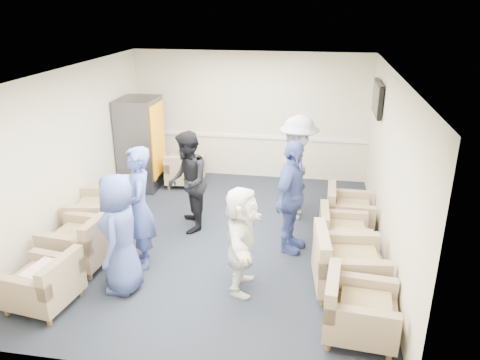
% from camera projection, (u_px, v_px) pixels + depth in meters
% --- Properties ---
extents(floor, '(6.00, 6.00, 0.00)m').
position_uv_depth(floor, '(223.00, 239.00, 7.69)').
color(floor, black).
rests_on(floor, ground).
extents(ceiling, '(6.00, 6.00, 0.00)m').
position_uv_depth(ceiling, '(221.00, 72.00, 6.71)').
color(ceiling, white).
rests_on(ceiling, back_wall).
extents(back_wall, '(5.00, 0.02, 2.70)m').
position_uv_depth(back_wall, '(250.00, 116.00, 9.96)').
color(back_wall, beige).
rests_on(back_wall, floor).
extents(front_wall, '(5.00, 0.02, 2.70)m').
position_uv_depth(front_wall, '(158.00, 262.00, 4.44)').
color(front_wall, beige).
rests_on(front_wall, floor).
extents(left_wall, '(0.02, 6.00, 2.70)m').
position_uv_depth(left_wall, '(71.00, 153.00, 7.59)').
color(left_wall, beige).
rests_on(left_wall, floor).
extents(right_wall, '(0.02, 6.00, 2.70)m').
position_uv_depth(right_wall, '(390.00, 170.00, 6.82)').
color(right_wall, beige).
rests_on(right_wall, floor).
extents(chair_rail, '(4.98, 0.04, 0.06)m').
position_uv_depth(chair_rail, '(250.00, 137.00, 10.10)').
color(chair_rail, white).
rests_on(chair_rail, back_wall).
extents(tv, '(0.10, 1.00, 0.58)m').
position_uv_depth(tv, '(377.00, 98.00, 8.23)').
color(tv, black).
rests_on(tv, right_wall).
extents(armchair_left_near, '(0.88, 0.88, 0.62)m').
position_uv_depth(armchair_left_near, '(46.00, 285.00, 5.91)').
color(armchair_left_near, '#917A5D').
rests_on(armchair_left_near, floor).
extents(armchair_left_mid, '(0.93, 0.93, 0.69)m').
position_uv_depth(armchair_left_mid, '(83.00, 243.00, 6.85)').
color(armchair_left_mid, '#917A5D').
rests_on(armchair_left_mid, floor).
extents(armchair_left_far, '(1.08, 1.08, 0.75)m').
position_uv_depth(armchair_left_far, '(105.00, 213.00, 7.73)').
color(armchair_left_far, '#917A5D').
rests_on(armchair_left_far, floor).
extents(armchair_right_near, '(0.88, 0.88, 0.65)m').
position_uv_depth(armchair_right_near, '(356.00, 311.00, 5.38)').
color(armchair_right_near, '#917A5D').
rests_on(armchair_right_near, floor).
extents(armchair_right_midnear, '(1.00, 1.00, 0.73)m').
position_uv_depth(armchair_right_midnear, '(344.00, 266.00, 6.22)').
color(armchair_right_midnear, '#917A5D').
rests_on(armchair_right_midnear, floor).
extents(armchair_right_midfar, '(0.77, 0.77, 0.60)m').
position_uv_depth(armchair_right_midfar, '(341.00, 234.00, 7.19)').
color(armchair_right_midfar, '#917A5D').
rests_on(armchair_right_midfar, floor).
extents(armchair_right_far, '(0.79, 0.79, 0.62)m').
position_uv_depth(armchair_right_far, '(347.00, 212.00, 7.94)').
color(armchair_right_far, '#917A5D').
rests_on(armchair_right_far, floor).
extents(armchair_corner, '(0.84, 0.84, 0.61)m').
position_uv_depth(armchair_corner, '(185.00, 172.00, 9.79)').
color(armchair_corner, '#917A5D').
rests_on(armchair_corner, floor).
extents(vending_machine, '(0.76, 0.88, 1.87)m').
position_uv_depth(vending_machine, '(141.00, 144.00, 9.50)').
color(vending_machine, '#4B4B53').
rests_on(vending_machine, floor).
extents(backpack, '(0.31, 0.23, 0.51)m').
position_uv_depth(backpack, '(109.00, 233.00, 7.30)').
color(backpack, black).
rests_on(backpack, floor).
extents(pillow, '(0.44, 0.53, 0.14)m').
position_uv_depth(pillow, '(44.00, 273.00, 5.85)').
color(pillow, white).
rests_on(pillow, armchair_left_near).
extents(person_front_left, '(0.60, 0.86, 1.65)m').
position_uv_depth(person_front_left, '(120.00, 234.00, 6.10)').
color(person_front_left, '#3C4D91').
rests_on(person_front_left, floor).
extents(person_mid_left, '(0.66, 0.78, 1.81)m').
position_uv_depth(person_mid_left, '(139.00, 208.00, 6.63)').
color(person_mid_left, '#3C4D91').
rests_on(person_mid_left, floor).
extents(person_back_left, '(0.85, 0.98, 1.71)m').
position_uv_depth(person_back_left, '(188.00, 182.00, 7.72)').
color(person_back_left, black).
rests_on(person_back_left, floor).
extents(person_back_right, '(0.79, 1.26, 1.86)m').
position_uv_depth(person_back_right, '(297.00, 168.00, 8.16)').
color(person_back_right, silver).
rests_on(person_back_right, floor).
extents(person_mid_right, '(0.71, 1.12, 1.77)m').
position_uv_depth(person_mid_right, '(291.00, 197.00, 7.05)').
color(person_mid_right, '#3C4D91').
rests_on(person_mid_right, floor).
extents(person_front_right, '(0.48, 1.39, 1.48)m').
position_uv_depth(person_front_right, '(242.00, 240.00, 6.12)').
color(person_front_right, white).
rests_on(person_front_right, floor).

